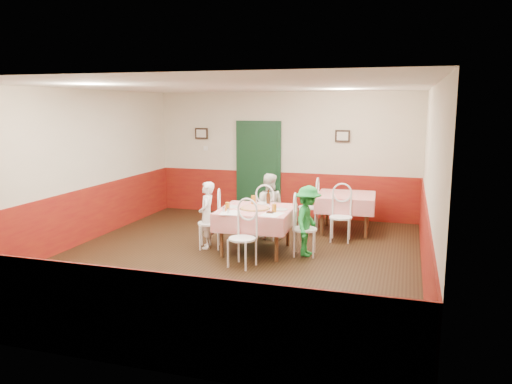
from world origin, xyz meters
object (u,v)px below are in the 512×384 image
(wallet, at_px, (270,212))
(diner_left, at_px, (207,215))
(main_table, at_px, (256,230))
(glass_a, at_px, (228,206))
(chair_left, at_px, (210,223))
(beer_bottle, at_px, (268,198))
(chair_far, at_px, (268,216))
(glass_c, at_px, (253,200))
(diner_far, at_px, (268,206))
(diner_right, at_px, (308,221))
(second_table, at_px, (346,213))
(chair_right, at_px, (305,229))
(chair_second_a, at_px, (309,207))
(glass_b, at_px, (274,208))
(chair_near, at_px, (242,239))
(chair_second_b, at_px, (341,218))
(pizza, at_px, (255,208))

(wallet, relative_size, diner_left, 0.09)
(main_table, relative_size, glass_a, 8.67)
(chair_left, xyz_separation_m, beer_bottle, (0.95, 0.45, 0.43))
(glass_a, relative_size, diner_left, 0.12)
(chair_far, xyz_separation_m, glass_a, (-0.38, -1.14, 0.38))
(beer_bottle, bearing_deg, diner_left, -155.67)
(glass_c, xyz_separation_m, diner_far, (0.13, 0.51, -0.21))
(chair_left, distance_m, wallet, 1.24)
(diner_right, bearing_deg, diner_far, 49.74)
(second_table, xyz_separation_m, wallet, (-0.99, -2.12, 0.40))
(second_table, bearing_deg, chair_right, -104.30)
(chair_right, distance_m, chair_second_a, 1.84)
(chair_far, relative_size, glass_b, 6.41)
(chair_near, bearing_deg, chair_left, 149.65)
(chair_right, xyz_separation_m, chair_near, (-0.82, -0.88, 0.00))
(chair_far, distance_m, glass_c, 0.62)
(chair_far, height_order, diner_far, diner_far)
(chair_second_b, bearing_deg, diner_left, -155.62)
(chair_second_b, height_order, diner_far, diner_far)
(diner_far, bearing_deg, diner_left, 41.83)
(pizza, bearing_deg, chair_near, -87.22)
(chair_second_a, bearing_deg, glass_b, -7.89)
(glass_a, height_order, wallet, glass_a)
(main_table, bearing_deg, chair_near, -87.86)
(chair_second_b, bearing_deg, second_table, 87.28)
(chair_left, xyz_separation_m, diner_right, (1.75, 0.07, 0.15))
(pizza, xyz_separation_m, diner_far, (-0.03, 0.93, -0.15))
(wallet, bearing_deg, chair_right, 27.97)
(main_table, distance_m, chair_left, 0.85)
(chair_right, relative_size, diner_far, 0.72)
(main_table, bearing_deg, second_table, 54.62)
(chair_right, bearing_deg, wallet, 112.65)
(chair_right, height_order, diner_far, diner_far)
(chair_left, distance_m, diner_far, 1.25)
(main_table, height_order, glass_a, glass_a)
(pizza, height_order, glass_a, glass_a)
(chair_second_a, height_order, diner_far, diner_far)
(chair_second_a, bearing_deg, chair_second_b, 42.28)
(second_table, height_order, chair_right, chair_right)
(second_table, distance_m, chair_near, 2.99)
(pizza, xyz_separation_m, glass_c, (-0.16, 0.42, 0.06))
(chair_second_a, bearing_deg, wallet, -9.07)
(chair_second_a, distance_m, glass_a, 2.38)
(main_table, height_order, beer_bottle, beer_bottle)
(chair_left, relative_size, pizza, 1.83)
(chair_right, distance_m, wallet, 0.68)
(second_table, relative_size, glass_c, 7.28)
(chair_near, distance_m, glass_a, 0.81)
(pizza, bearing_deg, main_table, 77.38)
(chair_left, xyz_separation_m, wallet, (1.18, -0.24, 0.32))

